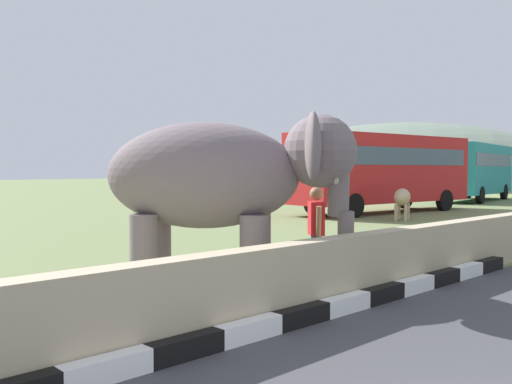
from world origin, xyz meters
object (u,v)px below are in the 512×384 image
bus_red (382,167)px  elephant (226,178)px  person_handler (316,229)px  bus_teal (474,168)px  cow_near (402,198)px

bus_red → elephant: bearing=-154.4°
person_handler → bus_teal: size_ratio=0.17×
person_handler → bus_red: 16.56m
elephant → bus_red: size_ratio=0.38×
elephant → cow_near: 14.27m
bus_red → cow_near: 3.99m
bus_red → bus_teal: size_ratio=1.07×
person_handler → bus_teal: bearing=19.7°
person_handler → bus_red: size_ratio=0.16×
bus_teal → bus_red: bearing=-173.5°
elephant → bus_teal: 29.73m
elephant → bus_red: 17.76m
bus_red → bus_teal: same height
bus_red → bus_teal: bearing=6.5°
elephant → bus_teal: (28.32, 9.07, 0.25)m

